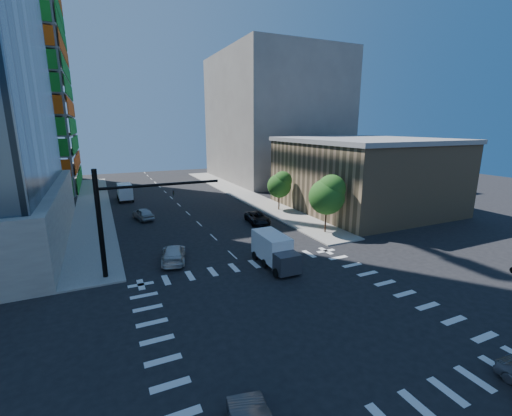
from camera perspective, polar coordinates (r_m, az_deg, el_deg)
ground at (r=24.35m, az=6.67°, el=-17.17°), size 160.00×160.00×0.00m
road_markings at (r=24.35m, az=6.67°, el=-17.16°), size 20.00×20.00×0.01m
sidewalk_ne at (r=63.59m, az=-2.45°, el=2.41°), size 5.00×60.00×0.15m
sidewalk_nw at (r=59.04m, az=-25.50°, el=0.20°), size 5.00×60.00×0.15m
commercial_building at (r=54.18m, az=17.45°, el=5.46°), size 20.50×22.50×10.60m
bg_building_ne at (r=82.14m, az=3.00°, el=14.71°), size 24.00×30.00×28.00m
signal_mast_nw at (r=30.05m, az=-21.88°, el=-0.71°), size 10.20×0.40×9.00m
tree_south at (r=40.32m, az=11.94°, el=2.26°), size 4.16×4.16×6.82m
tree_north at (r=50.54m, az=4.07°, el=3.98°), size 3.54×3.52×5.78m
car_nb_far at (r=44.50m, az=0.23°, el=-1.64°), size 2.94×5.35×1.42m
car_sb_near at (r=33.14m, az=-13.57°, el=-7.41°), size 3.27×5.51×1.50m
car_sb_mid at (r=48.63m, az=-18.31°, el=-0.92°), size 2.82×4.93×1.58m
box_truck_near at (r=30.91m, az=3.32°, el=-7.59°), size 2.36×5.42×2.83m
box_truck_far at (r=62.21m, az=-21.04°, el=2.37°), size 2.38×5.47×2.86m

